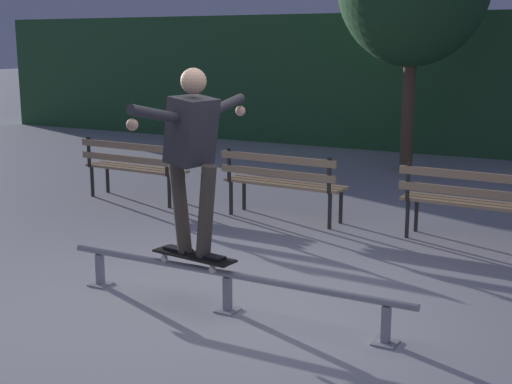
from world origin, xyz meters
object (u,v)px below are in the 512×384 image
grind_rail (227,281)px  skateboard (194,256)px  park_bench_left_center (282,178)px  park_bench_leftmost (132,163)px  skateboarder (192,146)px  park_bench_right_center (473,198)px

grind_rail → skateboard: skateboard is taller
grind_rail → park_bench_left_center: bearing=108.1°
grind_rail → park_bench_leftmost: 4.45m
grind_rail → skateboarder: 1.14m
park_bench_leftmost → park_bench_right_center: same height
skateboarder → park_bench_right_center: 3.51m
skateboard → park_bench_right_center: size_ratio=0.49×
park_bench_left_center → park_bench_right_center: bearing=0.0°
park_bench_leftmost → park_bench_right_center: bearing=0.0°
park_bench_right_center → park_bench_left_center: bearing=180.0°
grind_rail → skateboarder: bearing=-179.9°
grind_rail → skateboarder: skateboarder is taller
skateboard → park_bench_right_center: (1.69, 2.97, 0.11)m
skateboarder → park_bench_right_center: (1.69, 2.97, -0.83)m
skateboarder → park_bench_leftmost: skateboarder is taller
skateboarder → park_bench_left_center: bearing=102.3°
park_bench_left_center → park_bench_right_center: (2.33, 0.00, 0.00)m
park_bench_leftmost → park_bench_left_center: (2.33, 0.00, 0.00)m
skateboard → park_bench_leftmost: (-2.98, 2.97, 0.11)m
skateboarder → park_bench_right_center: size_ratio=0.96×
park_bench_leftmost → park_bench_right_center: (4.67, 0.00, 0.00)m
grind_rail → skateboarder: (-0.32, -0.00, 1.10)m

